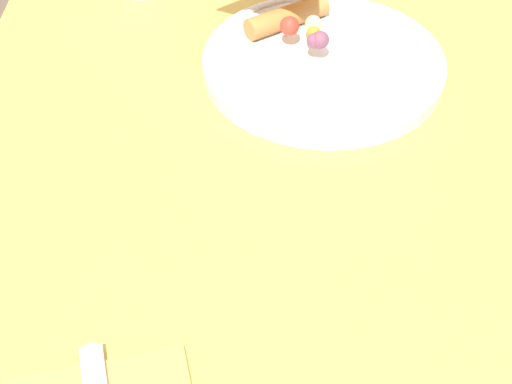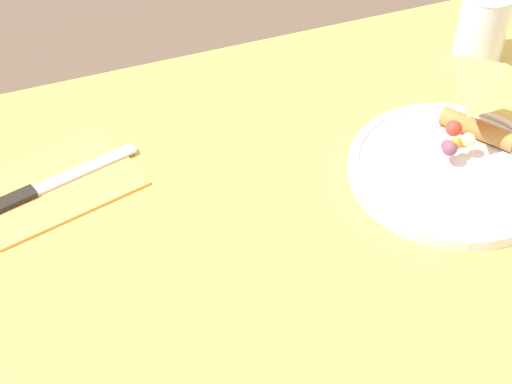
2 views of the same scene
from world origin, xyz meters
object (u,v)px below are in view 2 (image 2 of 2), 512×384
napkin_folded (55,185)px  butter_knife (46,186)px  dining_table (429,228)px  plate_pizza (453,166)px  milk_glass (482,28)px

napkin_folded → butter_knife: bearing=-164.5°
dining_table → napkin_folded: 0.49m
napkin_folded → dining_table: bearing=-17.3°
dining_table → butter_knife: butter_knife is taller
dining_table → plate_pizza: 0.12m
milk_glass → napkin_folded: milk_glass is taller
dining_table → butter_knife: 0.50m
plate_pizza → milk_glass: 0.27m
dining_table → milk_glass: 0.31m
plate_pizza → milk_glass: size_ratio=2.38×
dining_table → milk_glass: bearing=48.9°
butter_knife → plate_pizza: bearing=-32.8°
milk_glass → butter_knife: size_ratio=0.49×
plate_pizza → napkin_folded: 0.49m
plate_pizza → milk_glass: (0.16, 0.21, 0.04)m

